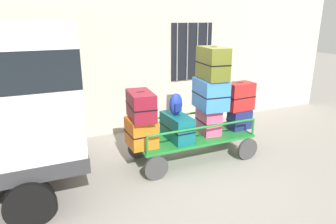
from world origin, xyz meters
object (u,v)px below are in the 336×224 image
(suitcase_left_middle, at_px, (141,105))
(suitcase_center_top, at_px, (213,63))
(suitcase_center_middle, at_px, (211,94))
(suitcase_midright_middle, at_px, (239,96))
(backpack, at_px, (176,104))
(suitcase_midleft_bottom, at_px, (177,127))
(luggage_cart, at_px, (193,141))
(suitcase_left_bottom, at_px, (141,132))
(suitcase_center_bottom, at_px, (208,120))
(suitcase_midright_bottom, at_px, (239,120))

(suitcase_left_middle, height_order, suitcase_center_top, suitcase_center_top)
(suitcase_left_middle, height_order, suitcase_center_middle, suitcase_center_middle)
(suitcase_center_top, bearing_deg, suitcase_left_middle, 179.95)
(suitcase_midright_middle, relative_size, backpack, 1.41)
(suitcase_midright_middle, bearing_deg, suitcase_midleft_bottom, -178.68)
(backpack, bearing_deg, suitcase_center_top, -2.36)
(luggage_cart, height_order, suitcase_left_middle, suitcase_left_middle)
(suitcase_left_bottom, xyz_separation_m, backpack, (0.74, 0.02, 0.46))
(suitcase_left_bottom, bearing_deg, suitcase_midleft_bottom, 1.38)
(suitcase_left_middle, relative_size, suitcase_center_top, 1.02)
(suitcase_left_middle, xyz_separation_m, suitcase_center_top, (1.52, -0.00, 0.69))
(suitcase_center_bottom, xyz_separation_m, suitcase_center_top, (0.00, -0.07, 1.22))
(backpack, bearing_deg, suitcase_left_bottom, -178.77)
(luggage_cart, relative_size, backpack, 5.76)
(luggage_cart, relative_size, suitcase_center_middle, 3.21)
(suitcase_left_middle, xyz_separation_m, suitcase_midright_bottom, (2.28, 0.01, -0.60))
(luggage_cart, distance_m, suitcase_midright_bottom, 1.18)
(suitcase_left_bottom, relative_size, suitcase_center_top, 0.73)
(suitcase_midleft_bottom, bearing_deg, suitcase_center_bottom, 2.41)
(suitcase_left_bottom, relative_size, suitcase_left_middle, 0.72)
(suitcase_center_bottom, height_order, suitcase_midright_bottom, suitcase_center_bottom)
(suitcase_left_middle, bearing_deg, suitcase_center_top, -0.05)
(suitcase_left_bottom, relative_size, suitcase_center_middle, 0.74)
(suitcase_midleft_bottom, relative_size, suitcase_midright_middle, 1.39)
(luggage_cart, bearing_deg, suitcase_center_middle, -0.16)
(suitcase_midright_middle, bearing_deg, suitcase_left_bottom, -178.66)
(suitcase_center_bottom, distance_m, backpack, 0.91)
(suitcase_left_middle, distance_m, suitcase_center_middle, 1.52)
(suitcase_center_bottom, bearing_deg, luggage_cart, -174.88)
(suitcase_midright_middle, bearing_deg, suitcase_center_top, -174.73)
(suitcase_center_middle, relative_size, suitcase_midright_middle, 1.27)
(suitcase_left_middle, height_order, suitcase_midleft_bottom, suitcase_left_middle)
(suitcase_left_bottom, bearing_deg, luggage_cart, 0.82)
(suitcase_left_bottom, relative_size, suitcase_midright_middle, 0.93)
(suitcase_center_bottom, bearing_deg, suitcase_left_middle, -177.53)
(suitcase_left_middle, bearing_deg, suitcase_left_bottom, 90.00)
(suitcase_midright_middle, bearing_deg, suitcase_left_middle, -178.28)
(suitcase_left_bottom, distance_m, suitcase_midright_middle, 2.33)
(suitcase_center_top, relative_size, backpack, 1.80)
(suitcase_left_middle, relative_size, suitcase_midright_middle, 1.30)
(suitcase_midleft_bottom, distance_m, suitcase_center_top, 1.46)
(suitcase_left_middle, distance_m, suitcase_center_top, 1.67)
(luggage_cart, bearing_deg, suitcase_midright_middle, 1.86)
(suitcase_left_middle, distance_m, backpack, 0.74)
(suitcase_midleft_bottom, bearing_deg, luggage_cart, -0.31)
(suitcase_center_middle, bearing_deg, suitcase_left_bottom, -179.43)
(luggage_cart, bearing_deg, suitcase_midright_bottom, -1.29)
(suitcase_center_top, distance_m, suitcase_midright_bottom, 1.49)
(suitcase_center_top, distance_m, suitcase_midright_middle, 1.08)
(suitcase_left_bottom, bearing_deg, suitcase_midright_middle, 1.34)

